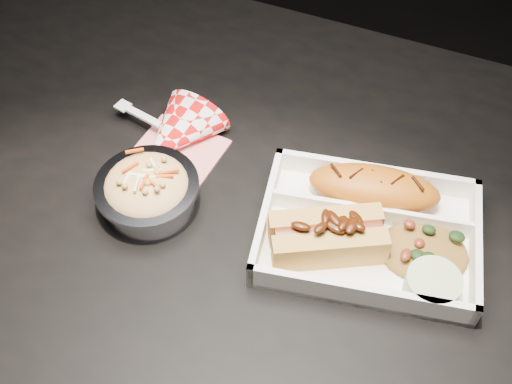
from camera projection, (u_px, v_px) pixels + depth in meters
dining_table at (282, 263)px, 0.84m from camera, size 1.20×0.80×0.75m
food_tray at (367, 235)px, 0.75m from camera, size 0.28×0.22×0.04m
fried_pastry at (374, 188)px, 0.77m from camera, size 0.17×0.09×0.05m
hotdog at (328, 235)px, 0.72m from camera, size 0.14×0.11×0.06m
fried_rice_mound at (425, 246)px, 0.72m from camera, size 0.12×0.10×0.03m
cupcake_liner at (432, 286)px, 0.69m from camera, size 0.06×0.06×0.03m
foil_coleslaw_cup at (147, 190)px, 0.77m from camera, size 0.13×0.13×0.07m
napkin_fork at (175, 135)px, 0.84m from camera, size 0.17×0.13×0.10m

